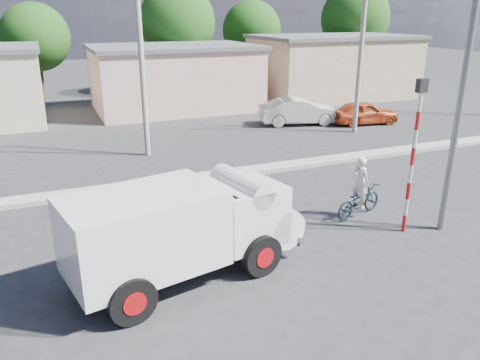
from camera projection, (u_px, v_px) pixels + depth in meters
name	position (u px, v px, depth m)	size (l,w,h in m)	color
ground_plane	(339.00, 279.00, 11.09)	(120.00, 120.00, 0.00)	#2C2C2F
median	(221.00, 175.00, 18.02)	(40.00, 0.80, 0.16)	#99968E
truck	(187.00, 226.00, 10.87)	(5.89, 3.15, 2.31)	black
bicycle	(359.00, 201.00, 14.42)	(0.67, 1.92, 1.01)	black
cyclist	(360.00, 192.00, 14.31)	(0.58, 0.38, 1.60)	silver
car_cream	(299.00, 111.00, 26.26)	(1.56, 4.46, 1.47)	beige
car_red	(364.00, 112.00, 26.38)	(1.54, 3.82, 1.30)	#AE401A
traffic_pole	(414.00, 145.00, 12.68)	(0.28, 0.18, 4.36)	red
streetlight	(463.00, 54.00, 11.96)	(2.34, 0.22, 9.00)	slate
building_row	(161.00, 76.00, 29.89)	(37.80, 7.30, 4.44)	beige
tree_row	(173.00, 26.00, 35.49)	(43.62, 7.43, 8.42)	#38281E
utility_poles	(256.00, 57.00, 21.32)	(35.40, 0.24, 8.00)	#99968E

